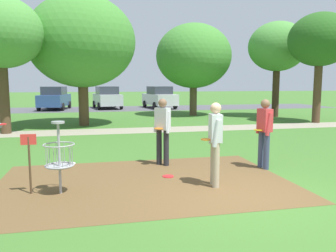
% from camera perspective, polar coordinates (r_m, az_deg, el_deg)
% --- Properties ---
extents(ground_plane, '(160.00, 160.00, 0.00)m').
position_cam_1_polar(ground_plane, '(6.54, 12.88, -11.63)').
color(ground_plane, '#3D6B28').
extents(dirt_tee_pad, '(6.11, 4.09, 0.01)m').
position_cam_1_polar(dirt_tee_pad, '(7.30, -3.94, -9.42)').
color(dirt_tee_pad, brown).
rests_on(dirt_tee_pad, ground).
extents(disc_golf_basket, '(0.98, 0.58, 1.39)m').
position_cam_1_polar(disc_golf_basket, '(6.72, -18.40, -4.63)').
color(disc_golf_basket, '#9E9EA3').
rests_on(disc_golf_basket, ground).
extents(player_throwing, '(0.42, 0.49, 1.71)m').
position_cam_1_polar(player_throwing, '(8.59, 15.95, -0.58)').
color(player_throwing, '#384260').
rests_on(player_throwing, ground).
extents(player_waiting_left, '(0.42, 0.49, 1.71)m').
position_cam_1_polar(player_waiting_left, '(6.88, 7.96, -2.25)').
color(player_waiting_left, tan).
rests_on(player_waiting_left, ground).
extents(player_waiting_right, '(0.45, 0.45, 1.71)m').
position_cam_1_polar(player_waiting_right, '(8.58, -0.93, -0.31)').
color(player_waiting_right, '#232328').
rests_on(player_waiting_right, ground).
extents(frisbee_near_basket, '(0.25, 0.25, 0.02)m').
position_cam_1_polar(frisbee_near_basket, '(7.68, 0.02, -8.51)').
color(frisbee_near_basket, red).
rests_on(frisbee_near_basket, ground).
extents(frisbee_by_tee, '(0.23, 0.23, 0.02)m').
position_cam_1_polar(frisbee_by_tee, '(9.23, -16.05, -6.10)').
color(frisbee_by_tee, white).
rests_on(frisbee_by_tee, ground).
extents(tree_near_left, '(5.21, 5.21, 6.32)m').
position_cam_1_polar(tree_near_left, '(17.38, -14.37, 13.61)').
color(tree_near_left, '#4C3823').
rests_on(tree_near_left, ground).
extents(tree_near_right, '(3.26, 3.26, 5.75)m').
position_cam_1_polar(tree_near_right, '(19.80, 24.30, 13.03)').
color(tree_near_right, '#4C3823').
rests_on(tree_near_right, ground).
extents(tree_mid_left, '(3.55, 3.55, 5.85)m').
position_cam_1_polar(tree_mid_left, '(22.33, 18.00, 12.55)').
color(tree_mid_left, '#422D1E').
rests_on(tree_mid_left, ground).
extents(tree_mid_right, '(4.86, 4.86, 5.92)m').
position_cam_1_polar(tree_mid_right, '(22.30, 4.35, 11.68)').
color(tree_mid_right, brown).
rests_on(tree_mid_right, ground).
extents(tree_far_left, '(3.42, 3.42, 5.61)m').
position_cam_1_polar(tree_far_left, '(15.75, -26.48, 13.86)').
color(tree_far_left, '#4C3823').
rests_on(tree_far_left, ground).
extents(parking_lot_strip, '(36.00, 6.00, 0.01)m').
position_cam_1_polar(parking_lot_strip, '(28.50, -6.96, 2.96)').
color(parking_lot_strip, '#4C4C51').
rests_on(parking_lot_strip, ground).
extents(parked_car_leftmost, '(2.37, 4.39, 1.84)m').
position_cam_1_polar(parked_car_leftmost, '(28.59, -18.62, 4.49)').
color(parked_car_leftmost, '#2D4784').
rests_on(parked_car_leftmost, ground).
extents(parked_car_center_left, '(2.41, 4.41, 1.84)m').
position_cam_1_polar(parked_car_center_left, '(28.79, -10.24, 4.77)').
color(parked_car_center_left, '#B2B7BC').
rests_on(parked_car_center_left, ground).
extents(parked_car_center_right, '(2.48, 4.44, 1.84)m').
position_cam_1_polar(parked_car_center_right, '(28.68, -1.45, 4.87)').
color(parked_car_center_right, silver).
rests_on(parked_car_center_right, ground).
extents(gravel_path, '(40.00, 1.84, 0.00)m').
position_cam_1_polar(gravel_path, '(15.30, -2.16, -0.64)').
color(gravel_path, gray).
rests_on(gravel_path, ground).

